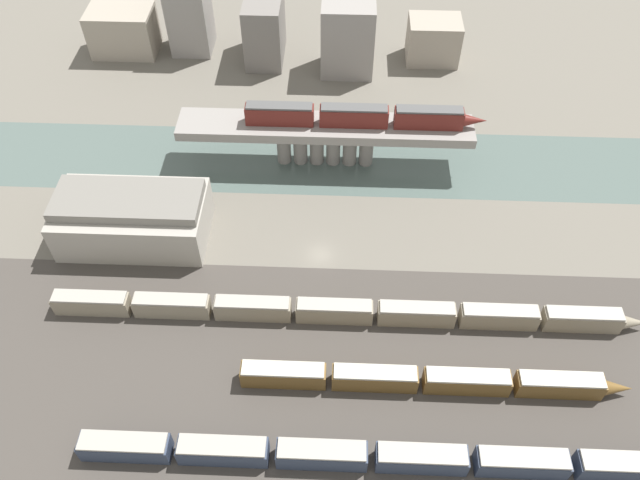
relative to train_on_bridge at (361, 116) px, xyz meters
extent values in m
plane|color=#666056|center=(-6.63, -24.24, -11.32)|extent=(400.00, 400.00, 0.00)
cube|color=#423D38|center=(-6.63, -48.24, -11.31)|extent=(280.00, 42.00, 0.01)
cube|color=#4C5B56|center=(-6.63, 0.00, -11.31)|extent=(320.00, 19.30, 0.01)
cube|color=gray|center=(-6.63, 0.00, -2.90)|extent=(55.78, 7.93, 1.86)
cylinder|color=gray|center=(-14.67, 0.00, -7.57)|extent=(2.70, 2.70, 7.49)
cylinder|color=gray|center=(-11.45, 0.00, -7.57)|extent=(2.70, 2.70, 7.49)
cylinder|color=gray|center=(-8.24, 0.00, -7.57)|extent=(2.70, 2.70, 7.49)
cylinder|color=gray|center=(-5.02, 0.00, -7.57)|extent=(2.70, 2.70, 7.49)
cylinder|color=gray|center=(-1.80, 0.00, -7.57)|extent=(2.70, 2.70, 7.49)
cylinder|color=gray|center=(1.41, 0.00, -7.57)|extent=(2.70, 2.70, 7.49)
cube|color=#5B1E19|center=(-15.12, 0.00, -0.16)|extent=(12.69, 2.64, 3.63)
cube|color=#4C4C4C|center=(-15.12, 0.00, 1.86)|extent=(12.19, 2.43, 0.40)
cube|color=#5B1E19|center=(-1.32, 0.00, -0.16)|extent=(12.69, 2.64, 3.63)
cube|color=#4C4C4C|center=(-1.32, 0.00, 1.86)|extent=(12.19, 2.43, 0.40)
cube|color=#5B1E19|center=(12.48, 0.00, -0.16)|extent=(12.69, 2.64, 3.63)
cube|color=#4C4C4C|center=(12.48, 0.00, 1.86)|extent=(12.19, 2.43, 0.40)
cone|color=#5B1E19|center=(21.05, 0.00, -0.34)|extent=(4.44, 2.37, 2.37)
cube|color=#2D384C|center=(-31.33, -60.33, -9.65)|extent=(12.12, 3.06, 3.33)
cube|color=#9E998E|center=(-31.33, -60.33, -7.79)|extent=(11.64, 2.82, 0.40)
cube|color=#2D384C|center=(-18.13, -60.33, -9.65)|extent=(12.12, 3.06, 3.33)
cube|color=#9E998E|center=(-18.13, -60.33, -7.79)|extent=(11.64, 2.82, 0.40)
cube|color=#2D384C|center=(-4.93, -60.33, -9.65)|extent=(12.12, 3.06, 3.33)
cube|color=#9E998E|center=(-4.93, -60.33, -7.79)|extent=(11.64, 2.82, 0.40)
cube|color=#2D384C|center=(8.27, -60.33, -9.65)|extent=(12.12, 3.06, 3.33)
cube|color=#9E998E|center=(8.27, -60.33, -7.79)|extent=(11.64, 2.82, 0.40)
cube|color=#2D384C|center=(21.47, -60.33, -9.65)|extent=(12.12, 3.06, 3.33)
cube|color=#9E998E|center=(21.47, -60.33, -7.79)|extent=(11.64, 2.82, 0.40)
cube|color=#2D384C|center=(34.67, -60.33, -9.65)|extent=(12.12, 3.06, 3.33)
cube|color=#9E998E|center=(34.67, -60.33, -7.79)|extent=(11.64, 2.82, 0.40)
cube|color=brown|center=(-10.96, -48.72, -9.65)|extent=(12.39, 2.73, 3.33)
cube|color=#B7B2A3|center=(-10.96, -48.72, -7.79)|extent=(11.89, 2.51, 0.40)
cube|color=brown|center=(2.30, -48.72, -9.65)|extent=(12.39, 2.73, 3.33)
cube|color=#B7B2A3|center=(2.30, -48.72, -7.79)|extent=(11.89, 2.51, 0.40)
cube|color=brown|center=(15.56, -48.72, -9.65)|extent=(12.39, 2.73, 3.33)
cube|color=#B7B2A3|center=(15.56, -48.72, -7.79)|extent=(11.89, 2.51, 0.40)
cube|color=brown|center=(28.83, -48.72, -9.65)|extent=(12.39, 2.73, 3.33)
cube|color=#B7B2A3|center=(28.83, -48.72, -7.79)|extent=(11.89, 2.51, 0.40)
cone|color=brown|center=(37.19, -48.72, -9.82)|extent=(4.34, 2.46, 2.46)
cube|color=gray|center=(-42.43, -37.26, -9.62)|extent=(12.04, 2.68, 3.39)
cube|color=#9E998E|center=(-42.43, -37.26, -7.73)|extent=(11.56, 2.46, 0.40)
cube|color=gray|center=(-29.57, -37.26, -9.62)|extent=(12.04, 2.68, 3.39)
cube|color=#9E998E|center=(-29.57, -37.26, -7.73)|extent=(11.56, 2.46, 0.40)
cube|color=gray|center=(-16.71, -37.26, -9.62)|extent=(12.04, 2.68, 3.39)
cube|color=#9E998E|center=(-16.71, -37.26, -7.73)|extent=(11.56, 2.46, 0.40)
cube|color=gray|center=(-3.85, -37.26, -9.62)|extent=(12.04, 2.68, 3.39)
cube|color=#9E998E|center=(-3.85, -37.26, -7.73)|extent=(11.56, 2.46, 0.40)
cube|color=gray|center=(9.01, -37.26, -9.62)|extent=(12.04, 2.68, 3.39)
cube|color=#9E998E|center=(9.01, -37.26, -7.73)|extent=(11.56, 2.46, 0.40)
cube|color=gray|center=(21.87, -37.26, -9.62)|extent=(12.04, 2.68, 3.39)
cube|color=#9E998E|center=(21.87, -37.26, -7.73)|extent=(11.56, 2.46, 0.40)
cube|color=gray|center=(34.73, -37.26, -9.62)|extent=(12.04, 2.68, 3.39)
cube|color=#9E998E|center=(34.73, -37.26, -7.73)|extent=(11.56, 2.46, 0.40)
cone|color=gray|center=(42.86, -37.26, -9.79)|extent=(4.21, 2.41, 2.41)
cube|color=#9E998E|center=(-39.17, -20.88, -7.40)|extent=(25.33, 13.99, 7.84)
cube|color=slate|center=(-39.17, -20.88, -2.61)|extent=(24.82, 9.80, 1.72)
cube|color=gray|center=(-55.41, 37.90, -6.12)|extent=(14.88, 9.93, 10.39)
cube|color=gray|center=(-39.55, 39.80, -2.21)|extent=(9.16, 9.78, 18.21)
cube|color=slate|center=(-21.85, 36.74, -4.07)|extent=(8.37, 14.57, 14.50)
cube|color=gray|center=(-2.73, 32.14, -3.12)|extent=(11.71, 9.78, 16.40)
cube|color=gray|center=(17.15, 37.33, -6.40)|extent=(11.89, 8.95, 9.84)
camera|label=1|loc=(-3.83, -93.28, 71.69)|focal=35.00mm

